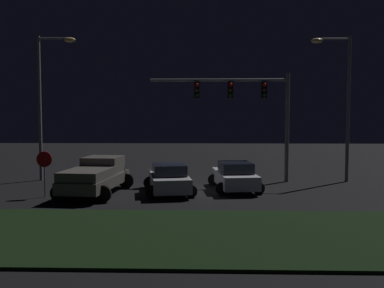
% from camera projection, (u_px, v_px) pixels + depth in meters
% --- Properties ---
extents(ground_plane, '(80.00, 80.00, 0.00)m').
position_uv_depth(ground_plane, '(180.00, 189.00, 22.48)').
color(ground_plane, black).
extents(grass_median, '(23.83, 6.60, 0.10)m').
position_uv_depth(grass_median, '(164.00, 234.00, 13.69)').
color(grass_median, black).
rests_on(grass_median, ground_plane).
extents(pickup_truck, '(3.21, 5.56, 1.80)m').
position_uv_depth(pickup_truck, '(97.00, 174.00, 21.10)').
color(pickup_truck, '#514C47').
rests_on(pickup_truck, ground_plane).
extents(car_sedan, '(2.83, 4.59, 1.51)m').
position_uv_depth(car_sedan, '(235.00, 176.00, 22.26)').
color(car_sedan, silver).
rests_on(car_sedan, ground_plane).
extents(car_sedan_far, '(2.99, 4.65, 1.51)m').
position_uv_depth(car_sedan_far, '(169.00, 179.00, 21.34)').
color(car_sedan_far, '#B7B7BC').
rests_on(car_sedan_far, ground_plane).
extents(traffic_signal_gantry, '(8.32, 0.56, 6.50)m').
position_uv_depth(traffic_signal_gantry, '(246.00, 100.00, 24.90)').
color(traffic_signal_gantry, slate).
rests_on(traffic_signal_gantry, ground_plane).
extents(street_lamp_left, '(2.38, 0.44, 8.79)m').
position_uv_depth(street_lamp_left, '(46.00, 91.00, 25.38)').
color(street_lamp_left, slate).
rests_on(street_lamp_left, ground_plane).
extents(street_lamp_right, '(2.39, 0.44, 8.67)m').
position_uv_depth(street_lamp_right, '(341.00, 92.00, 24.87)').
color(street_lamp_right, slate).
rests_on(street_lamp_right, ground_plane).
extents(stop_sign, '(0.76, 0.08, 2.23)m').
position_uv_depth(stop_sign, '(44.00, 165.00, 20.17)').
color(stop_sign, slate).
rests_on(stop_sign, ground_plane).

